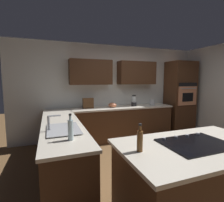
% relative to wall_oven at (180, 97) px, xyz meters
% --- Properties ---
extents(ground_plane, '(14.00, 14.00, 0.00)m').
position_rel_wall_oven_xyz_m(ground_plane, '(1.85, 1.72, -1.10)').
color(ground_plane, brown).
extents(wall_back, '(6.00, 0.44, 2.60)m').
position_rel_wall_oven_xyz_m(wall_back, '(1.91, -0.33, 0.33)').
color(wall_back, silver).
rests_on(wall_back, ground).
extents(lower_cabinets_back, '(2.80, 0.60, 0.86)m').
position_rel_wall_oven_xyz_m(lower_cabinets_back, '(1.95, -0.00, -0.67)').
color(lower_cabinets_back, '#472B19').
rests_on(lower_cabinets_back, ground).
extents(countertop_back, '(2.84, 0.64, 0.04)m').
position_rel_wall_oven_xyz_m(countertop_back, '(1.95, -0.00, -0.22)').
color(countertop_back, silver).
rests_on(countertop_back, lower_cabinets_back).
extents(lower_cabinets_side, '(0.60, 2.90, 0.86)m').
position_rel_wall_oven_xyz_m(lower_cabinets_side, '(3.67, 1.17, -0.67)').
color(lower_cabinets_side, '#472B19').
rests_on(lower_cabinets_side, ground).
extents(countertop_side, '(0.64, 2.94, 0.04)m').
position_rel_wall_oven_xyz_m(countertop_side, '(3.67, 1.17, -0.22)').
color(countertop_side, silver).
rests_on(countertop_side, lower_cabinets_side).
extents(island_base, '(1.71, 0.95, 0.86)m').
position_rel_wall_oven_xyz_m(island_base, '(2.29, 2.84, -0.67)').
color(island_base, '#472B19').
rests_on(island_base, ground).
extents(island_top, '(1.79, 1.03, 0.04)m').
position_rel_wall_oven_xyz_m(island_top, '(2.29, 2.84, -0.22)').
color(island_top, silver).
rests_on(island_top, island_base).
extents(wall_oven, '(0.80, 0.66, 2.19)m').
position_rel_wall_oven_xyz_m(wall_oven, '(0.00, 0.00, 0.00)').
color(wall_oven, '#472B19').
rests_on(wall_oven, ground).
extents(sink_unit, '(0.46, 0.70, 0.23)m').
position_rel_wall_oven_xyz_m(sink_unit, '(3.68, 1.73, -0.18)').
color(sink_unit, '#515456').
rests_on(sink_unit, countertop_side).
extents(cooktop, '(0.76, 0.56, 0.03)m').
position_rel_wall_oven_xyz_m(cooktop, '(2.29, 2.84, -0.19)').
color(cooktop, black).
rests_on(cooktop, island_top).
extents(blender, '(0.15, 0.15, 0.31)m').
position_rel_wall_oven_xyz_m(blender, '(1.60, -0.02, -0.07)').
color(blender, black).
rests_on(blender, countertop_back).
extents(mixing_bowl, '(0.23, 0.23, 0.12)m').
position_rel_wall_oven_xyz_m(mixing_bowl, '(2.25, -0.02, -0.14)').
color(mixing_bowl, '#CC724C').
rests_on(mixing_bowl, countertop_back).
extents(spice_rack, '(0.28, 0.11, 0.27)m').
position_rel_wall_oven_xyz_m(spice_rack, '(2.90, -0.08, -0.06)').
color(spice_rack, brown).
rests_on(spice_rack, countertop_back).
extents(kettle, '(0.15, 0.15, 0.16)m').
position_rel_wall_oven_xyz_m(kettle, '(1.00, -0.02, -0.12)').
color(kettle, '#B7BABF').
rests_on(kettle, countertop_back).
extents(dish_soap_bottle, '(0.07, 0.07, 0.33)m').
position_rel_wall_oven_xyz_m(dish_soap_bottle, '(3.62, 2.21, -0.06)').
color(dish_soap_bottle, silver).
rests_on(dish_soap_bottle, countertop_side).
extents(oil_bottle, '(0.06, 0.06, 0.29)m').
position_rel_wall_oven_xyz_m(oil_bottle, '(3.00, 2.80, -0.08)').
color(oil_bottle, brown).
rests_on(oil_bottle, island_top).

